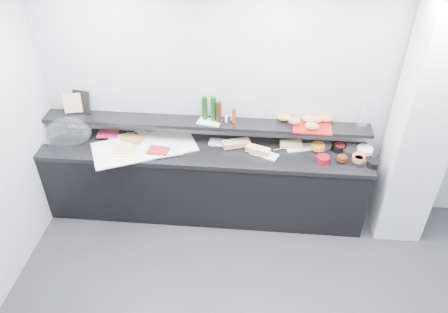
# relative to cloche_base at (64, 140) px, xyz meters

# --- Properties ---
(back_wall) EXTENTS (5.00, 0.02, 2.70)m
(back_wall) POSITION_rel_cloche_base_xyz_m (2.27, 0.30, 0.43)
(back_wall) COLOR #B2B5B9
(back_wall) RESTS_ON ground
(ceiling) EXTENTS (5.00, 5.00, 0.00)m
(ceiling) POSITION_rel_cloche_base_xyz_m (2.27, -1.70, 1.78)
(ceiling) COLOR white
(ceiling) RESTS_ON back_wall
(column) EXTENTS (0.50, 0.50, 2.70)m
(column) POSITION_rel_cloche_base_xyz_m (3.77, -0.05, 0.43)
(column) COLOR silver
(column) RESTS_ON ground
(buffet_cabinet) EXTENTS (3.60, 0.60, 0.85)m
(buffet_cabinet) POSITION_rel_cloche_base_xyz_m (1.57, -0.00, -0.50)
(buffet_cabinet) COLOR black
(buffet_cabinet) RESTS_ON ground
(counter_top) EXTENTS (3.62, 0.62, 0.05)m
(counter_top) POSITION_rel_cloche_base_xyz_m (1.57, -0.00, -0.05)
(counter_top) COLOR black
(counter_top) RESTS_ON buffet_cabinet
(wall_shelf) EXTENTS (3.60, 0.25, 0.04)m
(wall_shelf) POSITION_rel_cloche_base_xyz_m (1.57, 0.17, 0.21)
(wall_shelf) COLOR black
(wall_shelf) RESTS_ON back_wall
(cloche_base) EXTENTS (0.48, 0.38, 0.04)m
(cloche_base) POSITION_rel_cloche_base_xyz_m (0.00, 0.00, 0.00)
(cloche_base) COLOR #B5B8BC
(cloche_base) RESTS_ON counter_top
(cloche_dome) EXTENTS (0.55, 0.42, 0.34)m
(cloche_dome) POSITION_rel_cloche_base_xyz_m (0.07, 0.02, 0.11)
(cloche_dome) COLOR silver
(cloche_dome) RESTS_ON cloche_base
(linen_runner) EXTENTS (1.22, 0.94, 0.01)m
(linen_runner) POSITION_rel_cloche_base_xyz_m (0.92, -0.02, -0.01)
(linen_runner) COLOR white
(linen_runner) RESTS_ON counter_top
(platter_meat_a) EXTENTS (0.38, 0.31, 0.01)m
(platter_meat_a) POSITION_rel_cloche_base_xyz_m (0.66, 0.08, 0.00)
(platter_meat_a) COLOR white
(platter_meat_a) RESTS_ON linen_runner
(food_meat_a) EXTENTS (0.24, 0.16, 0.02)m
(food_meat_a) POSITION_rel_cloche_base_xyz_m (0.46, 0.14, 0.02)
(food_meat_a) COLOR maroon
(food_meat_a) RESTS_ON platter_meat_a
(platter_salmon) EXTENTS (0.34, 0.27, 0.01)m
(platter_salmon) POSITION_rel_cloche_base_xyz_m (0.87, 0.15, 0.00)
(platter_salmon) COLOR white
(platter_salmon) RESTS_ON linen_runner
(food_salmon) EXTENTS (0.27, 0.21, 0.02)m
(food_salmon) POSITION_rel_cloche_base_xyz_m (0.77, 0.08, 0.02)
(food_salmon) COLOR #C77928
(food_salmon) RESTS_ON platter_salmon
(platter_cheese) EXTENTS (0.34, 0.24, 0.01)m
(platter_cheese) POSITION_rel_cloche_base_xyz_m (0.75, -0.14, 0.00)
(platter_cheese) COLOR white
(platter_cheese) RESTS_ON linen_runner
(food_cheese) EXTENTS (0.24, 0.16, 0.02)m
(food_cheese) POSITION_rel_cloche_base_xyz_m (0.75, -0.15, 0.02)
(food_cheese) COLOR #FFCD63
(food_cheese) RESTS_ON platter_cheese
(platter_meat_b) EXTENTS (0.37, 0.31, 0.01)m
(platter_meat_b) POSITION_rel_cloche_base_xyz_m (1.19, -0.10, 0.00)
(platter_meat_b) COLOR white
(platter_meat_b) RESTS_ON linen_runner
(food_meat_b) EXTENTS (0.24, 0.17, 0.02)m
(food_meat_b) POSITION_rel_cloche_base_xyz_m (1.10, -0.12, 0.02)
(food_meat_b) COLOR maroon
(food_meat_b) RESTS_ON platter_meat_b
(sandwich_plate_left) EXTENTS (0.32, 0.16, 0.01)m
(sandwich_plate_left) POSITION_rel_cloche_base_xyz_m (1.77, 0.13, -0.01)
(sandwich_plate_left) COLOR white
(sandwich_plate_left) RESTS_ON counter_top
(sandwich_food_left) EXTENTS (0.32, 0.20, 0.06)m
(sandwich_food_left) POSITION_rel_cloche_base_xyz_m (1.93, 0.08, 0.02)
(sandwich_food_left) COLOR tan
(sandwich_food_left) RESTS_ON sandwich_plate_left
(tongs_left) EXTENTS (0.16, 0.02, 0.01)m
(tongs_left) POSITION_rel_cloche_base_xyz_m (1.72, 0.04, -0.00)
(tongs_left) COLOR silver
(tongs_left) RESTS_ON sandwich_plate_left
(sandwich_plate_mid) EXTENTS (0.33, 0.25, 0.01)m
(sandwich_plate_mid) POSITION_rel_cloche_base_xyz_m (2.24, -0.04, -0.01)
(sandwich_plate_mid) COLOR white
(sandwich_plate_mid) RESTS_ON counter_top
(sandwich_food_mid) EXTENTS (0.27, 0.18, 0.06)m
(sandwich_food_mid) POSITION_rel_cloche_base_xyz_m (2.17, -0.02, 0.02)
(sandwich_food_mid) COLOR tan
(sandwich_food_mid) RESTS_ON sandwich_plate_mid
(tongs_mid) EXTENTS (0.16, 0.03, 0.01)m
(tongs_mid) POSITION_rel_cloche_base_xyz_m (2.21, -0.10, -0.00)
(tongs_mid) COLOR silver
(tongs_mid) RESTS_ON sandwich_plate_mid
(sandwich_plate_right) EXTENTS (0.33, 0.21, 0.01)m
(sandwich_plate_right) POSITION_rel_cloche_base_xyz_m (2.63, 0.11, -0.01)
(sandwich_plate_right) COLOR silver
(sandwich_plate_right) RESTS_ON counter_top
(sandwich_food_right) EXTENTS (0.24, 0.12, 0.06)m
(sandwich_food_right) POSITION_rel_cloche_base_xyz_m (2.53, 0.12, 0.02)
(sandwich_food_right) COLOR tan
(sandwich_food_right) RESTS_ON sandwich_plate_right
(tongs_right) EXTENTS (0.15, 0.07, 0.01)m
(tongs_right) POSITION_rel_cloche_base_xyz_m (2.41, 0.06, -0.00)
(tongs_right) COLOR silver
(tongs_right) RESTS_ON sandwich_plate_right
(bowl_glass_fruit) EXTENTS (0.17, 0.17, 0.07)m
(bowl_glass_fruit) POSITION_rel_cloche_base_xyz_m (2.88, 0.11, 0.02)
(bowl_glass_fruit) COLOR white
(bowl_glass_fruit) RESTS_ON counter_top
(fill_glass_fruit) EXTENTS (0.17, 0.17, 0.05)m
(fill_glass_fruit) POSITION_rel_cloche_base_xyz_m (2.82, 0.10, 0.03)
(fill_glass_fruit) COLOR orange
(fill_glass_fruit) RESTS_ON bowl_glass_fruit
(bowl_black_jam) EXTENTS (0.19, 0.19, 0.07)m
(bowl_black_jam) POSITION_rel_cloche_base_xyz_m (3.05, 0.11, 0.02)
(bowl_black_jam) COLOR black
(bowl_black_jam) RESTS_ON counter_top
(fill_black_jam) EXTENTS (0.12, 0.12, 0.05)m
(fill_black_jam) POSITION_rel_cloche_base_xyz_m (3.05, 0.12, 0.03)
(fill_black_jam) COLOR #5F130D
(fill_black_jam) RESTS_ON bowl_black_jam
(bowl_glass_cream) EXTENTS (0.21, 0.21, 0.07)m
(bowl_glass_cream) POSITION_rel_cloche_base_xyz_m (3.18, 0.06, 0.02)
(bowl_glass_cream) COLOR white
(bowl_glass_cream) RESTS_ON counter_top
(fill_glass_cream) EXTENTS (0.20, 0.20, 0.05)m
(fill_glass_cream) POSITION_rel_cloche_base_xyz_m (3.31, 0.08, 0.03)
(fill_glass_cream) COLOR white
(fill_glass_cream) RESTS_ON bowl_glass_cream
(bowl_red_jam) EXTENTS (0.18, 0.18, 0.07)m
(bowl_red_jam) POSITION_rel_cloche_base_xyz_m (2.85, -0.12, 0.02)
(bowl_red_jam) COLOR maroon
(bowl_red_jam) RESTS_ON counter_top
(fill_red_jam) EXTENTS (0.13, 0.13, 0.05)m
(fill_red_jam) POSITION_rel_cloche_base_xyz_m (3.05, -0.10, 0.03)
(fill_red_jam) COLOR #511D0B
(fill_red_jam) RESTS_ON bowl_red_jam
(bowl_glass_salmon) EXTENTS (0.18, 0.18, 0.07)m
(bowl_glass_salmon) POSITION_rel_cloche_base_xyz_m (3.22, -0.12, 0.02)
(bowl_glass_salmon) COLOR silver
(bowl_glass_salmon) RESTS_ON counter_top
(fill_glass_salmon) EXTENTS (0.15, 0.15, 0.05)m
(fill_glass_salmon) POSITION_rel_cloche_base_xyz_m (3.23, -0.07, 0.03)
(fill_glass_salmon) COLOR #FD6B3D
(fill_glass_salmon) RESTS_ON bowl_glass_salmon
(bowl_black_fruit) EXTENTS (0.17, 0.17, 0.07)m
(bowl_black_fruit) POSITION_rel_cloche_base_xyz_m (3.36, -0.15, 0.02)
(bowl_black_fruit) COLOR black
(bowl_black_fruit) RESTS_ON counter_top
(fill_black_fruit) EXTENTS (0.12, 0.12, 0.05)m
(fill_black_fruit) POSITION_rel_cloche_base_xyz_m (3.22, -0.10, 0.03)
(fill_black_fruit) COLOR orange
(fill_black_fruit) RESTS_ON bowl_black_fruit
(framed_print) EXTENTS (0.22, 0.12, 0.26)m
(framed_print) POSITION_rel_cloche_base_xyz_m (0.18, 0.26, 0.36)
(framed_print) COLOR black
(framed_print) RESTS_ON wall_shelf
(print_art) EXTENTS (0.20, 0.10, 0.22)m
(print_art) POSITION_rel_cloche_base_xyz_m (0.09, 0.22, 0.36)
(print_art) COLOR #D0A696
(print_art) RESTS_ON framed_print
(condiment_tray) EXTENTS (0.28, 0.20, 0.01)m
(condiment_tray) POSITION_rel_cloche_base_xyz_m (1.62, 0.16, 0.24)
(condiment_tray) COLOR silver
(condiment_tray) RESTS_ON wall_shelf
(bottle_green_a) EXTENTS (0.08, 0.08, 0.26)m
(bottle_green_a) POSITION_rel_cloche_base_xyz_m (1.57, 0.22, 0.37)
(bottle_green_a) COLOR #113A0F
(bottle_green_a) RESTS_ON condiment_tray
(bottle_brown) EXTENTS (0.07, 0.07, 0.24)m
(bottle_brown) POSITION_rel_cloche_base_xyz_m (1.73, 0.16, 0.36)
(bottle_brown) COLOR #351B09
(bottle_brown) RESTS_ON condiment_tray
(bottle_green_b) EXTENTS (0.07, 0.07, 0.28)m
(bottle_green_b) POSITION_rel_cloche_base_xyz_m (1.67, 0.19, 0.38)
(bottle_green_b) COLOR #103B13
(bottle_green_b) RESTS_ON condiment_tray
(bottle_hot) EXTENTS (0.05, 0.05, 0.18)m
(bottle_hot) POSITION_rel_cloche_base_xyz_m (1.89, 0.16, 0.33)
(bottle_hot) COLOR #AD2E0C
(bottle_hot) RESTS_ON condiment_tray
(shaker_salt) EXTENTS (0.04, 0.04, 0.07)m
(shaker_salt) POSITION_rel_cloche_base_xyz_m (1.87, 0.20, 0.28)
(shaker_salt) COLOR silver
(shaker_salt) RESTS_ON condiment_tray
(shaker_pepper) EXTENTS (0.04, 0.04, 0.07)m
(shaker_pepper) POSITION_rel_cloche_base_xyz_m (1.81, 0.17, 0.28)
(shaker_pepper) COLOR white
(shaker_pepper) RESTS_ON condiment_tray
(bread_tray) EXTENTS (0.41, 0.30, 0.02)m
(bread_tray) POSITION_rel_cloche_base_xyz_m (2.73, 0.15, 0.24)
(bread_tray) COLOR #A21511
(bread_tray) RESTS_ON wall_shelf
(bread_roll_nw) EXTENTS (0.16, 0.10, 0.08)m
(bread_roll_nw) POSITION_rel_cloche_base_xyz_m (2.43, 0.24, 0.29)
(bread_roll_nw) COLOR tan
(bread_roll_nw) RESTS_ON bread_tray
(bread_roll_n) EXTENTS (0.17, 0.13, 0.08)m
(bread_roll_n) POSITION_rel_cloche_base_xyz_m (2.70, 0.22, 0.29)
(bread_roll_n) COLOR #D88B52
(bread_roll_n) RESTS_ON bread_tray
(bread_roll_ne) EXTENTS (0.17, 0.13, 0.08)m
(bread_roll_ne) POSITION_rel_cloche_base_xyz_m (2.89, 0.25, 0.29)
(bread_roll_ne) COLOR #AD6A42
(bread_roll_ne) RESTS_ON bread_tray
(bread_roll_s) EXTENTS (0.14, 0.09, 0.08)m
(bread_roll_s) POSITION_rel_cloche_base_xyz_m (2.73, 0.08, 0.29)
(bread_roll_s) COLOR #C27E4A
(bread_roll_s) RESTS_ON bread_tray
(bread_roll_se) EXTENTS (0.15, 0.11, 0.08)m
(bread_roll_se) POSITION_rel_cloche_base_xyz_m (2.71, 0.09, 0.29)
(bread_roll_se) COLOR tan
(bread_roll_se) RESTS_ON bread_tray
(bread_roll_midw) EXTENTS (0.16, 0.12, 0.08)m
(bread_roll_midw) POSITION_rel_cloche_base_xyz_m (2.54, 0.17, 0.29)
(bread_roll_midw) COLOR #B67845
(bread_roll_midw) RESTS_ON bread_tray
(bread_roll_mide) EXTENTS (0.14, 0.09, 0.08)m
(bread_roll_mide) POSITION_rel_cloche_base_xyz_m (2.78, 0.22, 0.29)
(bread_roll_mide) COLOR #CC844D
(bread_roll_mide) RESTS_ON bread_tray
(carafe) EXTENTS (0.14, 0.14, 0.30)m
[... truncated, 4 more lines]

